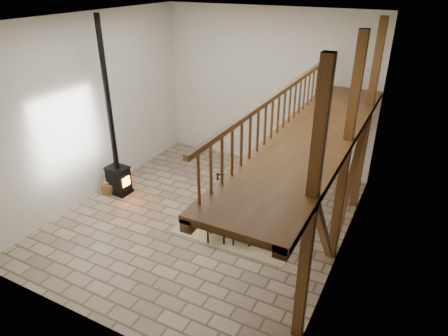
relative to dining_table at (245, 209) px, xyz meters
The scene contains 7 objects.
ground 1.16m from the dining_table, 165.12° to the right, with size 8.00×8.00×0.00m, color #9B8567.
room_shell 2.63m from the dining_table, 62.65° to the right, with size 7.02×8.02×5.01m.
rug 0.39m from the dining_table, 69.96° to the right, with size 3.00×2.50×0.02m, color tan.
dining_table is the anchor object (origin of this frame).
wood_stove 4.03m from the dining_table, behind, with size 0.67×0.53×5.00m.
log_basket 4.26m from the dining_table, behind, with size 0.47×0.47×0.39m.
log_stack 4.30m from the dining_table, behind, with size 0.34×0.30×0.29m.
Camera 1 is at (4.58, -7.70, 5.93)m, focal length 32.00 mm.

